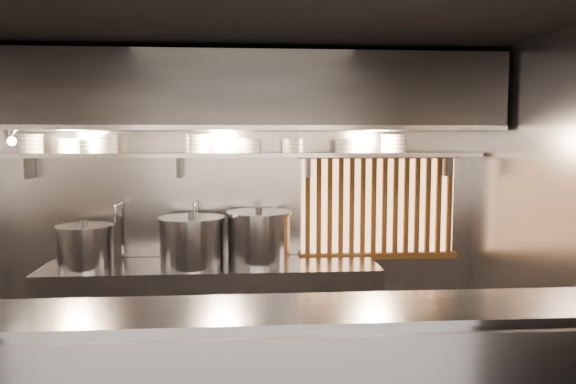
{
  "coord_description": "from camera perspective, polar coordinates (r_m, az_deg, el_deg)",
  "views": [
    {
      "loc": [
        -0.0,
        -3.87,
        2.03
      ],
      "look_at": [
        0.35,
        0.55,
        1.61
      ],
      "focal_mm": 35.0,
      "sensor_mm": 36.0,
      "label": 1
    }
  ],
  "objects": [
    {
      "name": "ceiling",
      "position": [
        3.95,
        -4.58,
        16.65
      ],
      "size": [
        4.5,
        4.5,
        0.0
      ],
      "primitive_type": "plane",
      "rotation": [
        3.14,
        0.0,
        0.0
      ],
      "color": "black",
      "rests_on": "wall_back"
    },
    {
      "name": "wall_back",
      "position": [
        5.41,
        -4.44,
        -1.27
      ],
      "size": [
        4.5,
        0.0,
        4.5
      ],
      "primitive_type": "plane",
      "rotation": [
        1.57,
        0.0,
        0.0
      ],
      "color": "gray",
      "rests_on": "floor"
    },
    {
      "name": "wall_right",
      "position": [
        4.52,
        25.46,
        -3.12
      ],
      "size": [
        0.0,
        3.0,
        3.0
      ],
      "primitive_type": "plane",
      "rotation": [
        1.57,
        0.0,
        -1.57
      ],
      "color": "gray",
      "rests_on": "floor"
    },
    {
      "name": "cooking_bench",
      "position": [
        5.26,
        -7.71,
        -12.11
      ],
      "size": [
        3.0,
        0.7,
        0.9
      ],
      "primitive_type": "cube",
      "color": "gray",
      "rests_on": "floor"
    },
    {
      "name": "bowl_shelf",
      "position": [
        5.19,
        -4.48,
        3.76
      ],
      "size": [
        4.4,
        0.34,
        0.04
      ],
      "primitive_type": "cube",
      "color": "gray",
      "rests_on": "wall_back"
    },
    {
      "name": "exhaust_hood",
      "position": [
        4.99,
        -4.53,
        9.95
      ],
      "size": [
        4.4,
        0.81,
        0.65
      ],
      "color": "#2D2D30",
      "rests_on": "ceiling"
    },
    {
      "name": "wood_screen",
      "position": [
        5.52,
        9.19,
        -1.4
      ],
      "size": [
        1.56,
        0.09,
        1.04
      ],
      "color": "#FFB272",
      "rests_on": "wall_back"
    },
    {
      "name": "faucet_left",
      "position": [
        5.41,
        -16.71,
        -2.48
      ],
      "size": [
        0.04,
        0.3,
        0.5
      ],
      "color": "silver",
      "rests_on": "wall_back"
    },
    {
      "name": "faucet_right",
      "position": [
        5.31,
        -9.3,
        -2.47
      ],
      "size": [
        0.04,
        0.3,
        0.5
      ],
      "color": "silver",
      "rests_on": "wall_back"
    },
    {
      "name": "heat_lamp",
      "position": [
        5.09,
        -26.49,
        5.28
      ],
      "size": [
        0.25,
        0.35,
        0.2
      ],
      "color": "gray",
      "rests_on": "exhaust_hood"
    },
    {
      "name": "pendant_bulb",
      "position": [
        5.07,
        -5.62,
        4.64
      ],
      "size": [
        0.09,
        0.09,
        0.19
      ],
      "color": "#2D2D30",
      "rests_on": "exhaust_hood"
    },
    {
      "name": "stock_pot_left",
      "position": [
        5.23,
        -19.89,
        -5.22
      ],
      "size": [
        0.57,
        0.57,
        0.42
      ],
      "rotation": [
        0.0,
        0.0,
        0.17
      ],
      "color": "gray",
      "rests_on": "cooking_bench"
    },
    {
      "name": "stock_pot_mid",
      "position": [
        5.13,
        -2.97,
        -4.59
      ],
      "size": [
        0.74,
        0.74,
        0.51
      ],
      "rotation": [
        0.0,
        0.0,
        0.3
      ],
      "color": "gray",
      "rests_on": "cooking_bench"
    },
    {
      "name": "stock_pot_right",
      "position": [
        5.07,
        -9.75,
        -4.97
      ],
      "size": [
        0.75,
        0.75,
        0.48
      ],
      "rotation": [
        0.0,
        0.0,
        0.36
      ],
      "color": "gray",
      "rests_on": "cooking_bench"
    },
    {
      "name": "bowl_stack_0",
      "position": [
        5.53,
        -24.72,
        4.47
      ],
      "size": [
        0.23,
        0.23,
        0.17
      ],
      "color": "silver",
      "rests_on": "bowl_shelf"
    },
    {
      "name": "bowl_stack_1",
      "position": [
        5.43,
        -21.44,
        4.38
      ],
      "size": [
        0.22,
        0.22,
        0.13
      ],
      "color": "silver",
      "rests_on": "bowl_shelf"
    },
    {
      "name": "bowl_stack_2",
      "position": [
        5.34,
        -18.06,
        4.68
      ],
      "size": [
        0.23,
        0.23,
        0.17
      ],
      "color": "silver",
      "rests_on": "bowl_shelf"
    },
    {
      "name": "bowl_stack_3",
      "position": [
        5.21,
        -9.28,
        4.87
      ],
      "size": [
        0.24,
        0.24,
        0.17
      ],
      "color": "silver",
      "rests_on": "bowl_shelf"
    },
    {
      "name": "bowl_stack_4",
      "position": [
        5.19,
        -3.92,
        4.72
      ],
      "size": [
        0.23,
        0.23,
        0.13
      ],
      "color": "silver",
      "rests_on": "bowl_shelf"
    },
    {
      "name": "bowl_stack_5",
      "position": [
        5.21,
        0.55,
        4.73
      ],
      "size": [
        0.22,
        0.22,
        0.13
      ],
      "color": "silver",
      "rests_on": "bowl_shelf"
    },
    {
      "name": "bowl_stack_6",
      "position": [
        5.28,
        5.98,
        4.71
      ],
      "size": [
        0.24,
        0.24,
        0.13
      ],
      "color": "silver",
      "rests_on": "bowl_shelf"
    },
    {
      "name": "bowl_stack_7",
      "position": [
        5.38,
        10.64,
        4.86
      ],
      "size": [
        0.24,
        0.24,
        0.17
      ],
      "color": "silver",
      "rests_on": "bowl_shelf"
    }
  ]
}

